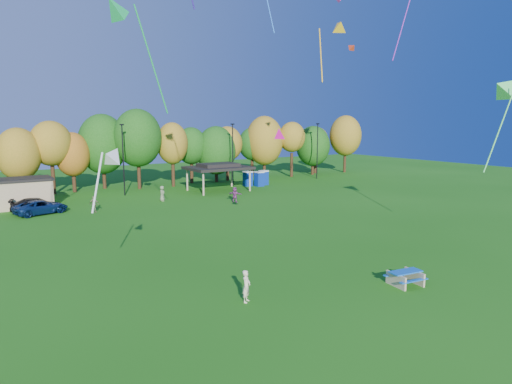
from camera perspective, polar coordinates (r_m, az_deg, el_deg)
ground at (r=25.05m, az=7.22°, el=-13.38°), size 160.00×160.00×0.00m
tree_line at (r=64.83m, az=-20.28°, el=5.20°), size 93.57×10.55×11.15m
lamp_posts at (r=60.32m, az=-16.27°, el=4.19°), size 64.50×0.25×9.09m
utility_building at (r=56.46m, az=-27.27°, el=-0.08°), size 6.30×4.30×3.25m
pavilion at (r=62.22m, az=-4.74°, el=3.10°), size 8.20×6.20×3.77m
porta_potties at (r=67.17m, az=0.11°, el=1.73°), size 3.75×2.23×2.18m
picnic_table at (r=28.31m, az=18.17°, el=-10.05°), size 2.14×1.85×0.84m
kite_flyer at (r=24.46m, az=-1.22°, el=-11.69°), size 0.75×0.72×1.73m
car_c at (r=51.66m, az=-25.30°, el=-1.72°), size 5.69×3.83×1.45m
car_d at (r=52.99m, az=-25.71°, el=-1.48°), size 5.42×3.09×1.48m
far_person_2 at (r=55.26m, az=-11.65°, el=-0.19°), size 0.85×1.05×1.85m
far_person_3 at (r=50.35m, az=-19.58°, el=-1.45°), size 1.10×0.94×1.76m
far_person_4 at (r=53.55m, az=-2.66°, el=-0.32°), size 1.41×1.68×1.81m
kite_3 at (r=31.74m, az=2.94°, el=7.42°), size 1.46×1.45×1.17m
kite_9 at (r=22.66m, az=-17.42°, el=4.36°), size 1.94×1.77×3.42m
kite_10 at (r=31.78m, az=-17.10°, el=21.01°), size 4.42×2.17×7.49m
kite_11 at (r=41.10m, az=29.22°, el=11.37°), size 4.83×2.73×7.84m
kite_12 at (r=41.08m, az=10.21°, el=19.66°), size 2.18×3.18×5.48m
kite_14 at (r=61.84m, az=11.73°, el=17.32°), size 1.06×1.38×1.38m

